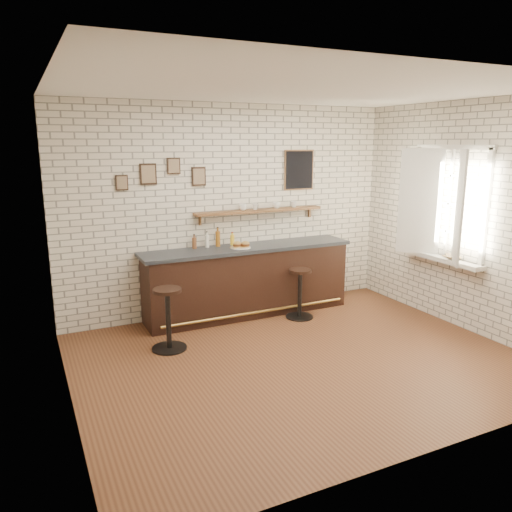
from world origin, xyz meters
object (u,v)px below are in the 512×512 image
object	(u,v)px
bar_stool_left	(168,317)
shelf_cup_b	(255,207)
sandwich_plate	(241,248)
condiment_bottle_yellow	(232,240)
bar_counter	(248,280)
shelf_cup_d	(294,204)
shelf_cup_a	(243,207)
book_upper	(446,256)
ciabatta_sandwich	(241,244)
bitters_bottle_amber	(218,239)
bar_stool_right	(300,292)
shelf_cup_c	(276,205)
bitters_bottle_brown	(194,243)
bitters_bottle_white	(207,241)
book_lower	(447,257)

from	to	relation	value
bar_stool_left	shelf_cup_b	world-z (taller)	shelf_cup_b
sandwich_plate	shelf_cup_b	world-z (taller)	shelf_cup_b
sandwich_plate	condiment_bottle_yellow	distance (m)	0.26
bar_counter	shelf_cup_d	xyz separation A→B (m)	(0.86, 0.20, 1.04)
shelf_cup_a	bar_counter	bearing A→B (deg)	-93.61
bar_counter	book_upper	distance (m)	2.76
ciabatta_sandwich	shelf_cup_d	world-z (taller)	shelf_cup_d
condiment_bottle_yellow	bitters_bottle_amber	bearing A→B (deg)	180.00
ciabatta_sandwich	bar_stool_left	size ratio (longest dim) A/B	0.31
bar_stool_left	bar_stool_right	world-z (taller)	bar_stool_left
sandwich_plate	shelf_cup_b	bearing A→B (deg)	36.41
sandwich_plate	shelf_cup_c	distance (m)	0.92
bitters_bottle_brown	shelf_cup_d	bearing A→B (deg)	0.50
bar_counter	bar_stool_left	distance (m)	1.60
sandwich_plate	shelf_cup_c	size ratio (longest dim) A/B	2.39
bar_stool_left	bar_counter	bearing A→B (deg)	28.30
bitters_bottle_brown	bitters_bottle_amber	bearing A→B (deg)	-0.00
shelf_cup_c	book_upper	size ratio (longest dim) A/B	0.47
bitters_bottle_white	condiment_bottle_yellow	world-z (taller)	bitters_bottle_white
bar_stool_right	shelf_cup_b	bearing A→B (deg)	120.05
bitters_bottle_brown	book_upper	size ratio (longest dim) A/B	0.82
condiment_bottle_yellow	shelf_cup_c	xyz separation A→B (m)	(0.72, 0.01, 0.46)
bitters_bottle_brown	shelf_cup_d	distance (m)	1.66
sandwich_plate	shelf_cup_d	world-z (taller)	shelf_cup_d
bar_counter	bar_stool_right	size ratio (longest dim) A/B	4.35
bar_stool_left	shelf_cup_d	distance (m)	2.71
bar_counter	shelf_cup_a	size ratio (longest dim) A/B	26.45
shelf_cup_a	book_upper	size ratio (longest dim) A/B	0.47
shelf_cup_c	book_lower	bearing A→B (deg)	-135.74
bar_stool_right	shelf_cup_d	world-z (taller)	shelf_cup_d
shelf_cup_c	shelf_cup_d	xyz separation A→B (m)	(0.30, 0.00, -0.00)
ciabatta_sandwich	bitters_bottle_white	bearing A→B (deg)	149.90
bar_stool_right	shelf_cup_b	world-z (taller)	shelf_cup_b
book_lower	shelf_cup_b	bearing A→B (deg)	149.70
bar_counter	shelf_cup_c	size ratio (longest dim) A/B	26.51
shelf_cup_a	bitters_bottle_white	bearing A→B (deg)	-177.72
condiment_bottle_yellow	bar_stool_left	distance (m)	1.70
shelf_cup_c	bitters_bottle_white	bearing A→B (deg)	90.40
bitters_bottle_white	book_lower	size ratio (longest dim) A/B	1.04
sandwich_plate	condiment_bottle_yellow	world-z (taller)	condiment_bottle_yellow
bar_counter	condiment_bottle_yellow	xyz separation A→B (m)	(-0.16, 0.19, 0.58)
bar_counter	bar_stool_left	xyz separation A→B (m)	(-1.41, -0.76, -0.10)
condiment_bottle_yellow	bar_counter	bearing A→B (deg)	-49.24
sandwich_plate	bitters_bottle_brown	distance (m)	0.65
condiment_bottle_yellow	bar_stool_left	world-z (taller)	condiment_bottle_yellow
bitters_bottle_amber	condiment_bottle_yellow	world-z (taller)	bitters_bottle_amber
shelf_cup_d	shelf_cup_c	bearing A→B (deg)	145.17
bitters_bottle_amber	shelf_cup_a	distance (m)	0.58
ciabatta_sandwich	book_lower	bearing A→B (deg)	-31.57
bar_stool_right	shelf_cup_d	bearing A→B (deg)	68.60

